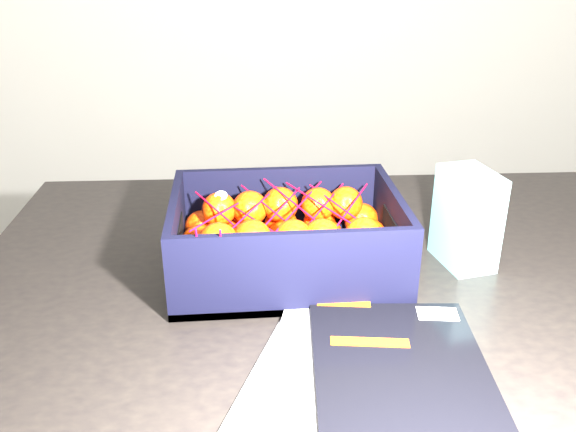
{
  "coord_description": "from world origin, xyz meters",
  "views": [
    {
      "loc": [
        -0.14,
        -0.62,
        1.24
      ],
      "look_at": [
        -0.06,
        0.22,
        0.86
      ],
      "focal_mm": 38.57,
      "sensor_mm": 36.0,
      "label": 1
    }
  ],
  "objects": [
    {
      "name": "clementine_heap",
      "position": [
        -0.06,
        0.25,
        0.81
      ],
      "size": [
        0.34,
        0.24,
        0.11
      ],
      "color": "#FB3705",
      "rests_on": "produce_crate"
    },
    {
      "name": "table",
      "position": [
        0.03,
        0.26,
        0.65
      ],
      "size": [
        1.23,
        0.84,
        0.75
      ],
      "color": "black",
      "rests_on": "ground"
    },
    {
      "name": "magazine_stack",
      "position": [
        0.01,
        -0.03,
        0.76
      ],
      "size": [
        0.34,
        0.37,
        0.02
      ],
      "color": "beige",
      "rests_on": "table"
    },
    {
      "name": "mesh_net",
      "position": [
        -0.07,
        0.24,
        0.85
      ],
      "size": [
        0.29,
        0.23,
        0.09
      ],
      "color": "red",
      "rests_on": "clementine_heap"
    },
    {
      "name": "produce_crate",
      "position": [
        -0.06,
        0.25,
        0.79
      ],
      "size": [
        0.35,
        0.26,
        0.13
      ],
      "color": "brown",
      "rests_on": "table"
    },
    {
      "name": "retail_carton",
      "position": [
        0.23,
        0.25,
        0.83
      ],
      "size": [
        0.09,
        0.12,
        0.16
      ],
      "primitive_type": "cube",
      "rotation": [
        0.0,
        0.0,
        0.18
      ],
      "color": "white",
      "rests_on": "table"
    }
  ]
}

